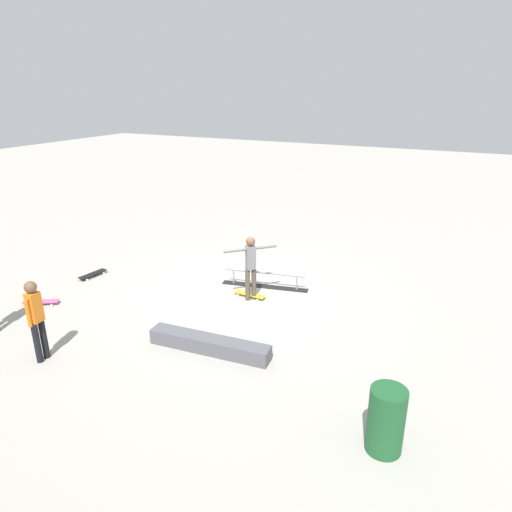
# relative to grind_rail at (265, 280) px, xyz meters

# --- Properties ---
(ground_plane) EXTENTS (60.00, 60.00, 0.00)m
(ground_plane) POSITION_rel_grind_rail_xyz_m (0.36, 0.76, -0.17)
(ground_plane) COLOR #ADA89E
(grind_rail) EXTENTS (2.22, 0.69, 0.40)m
(grind_rail) POSITION_rel_grind_rail_xyz_m (0.00, 0.00, 0.00)
(grind_rail) COLOR black
(grind_rail) RESTS_ON ground_plane
(skate_ledge) EXTENTS (2.46, 0.57, 0.30)m
(skate_ledge) POSITION_rel_grind_rail_xyz_m (-0.33, 3.20, -0.03)
(skate_ledge) COLOR #595960
(skate_ledge) RESTS_ON ground_plane
(skater_main) EXTENTS (0.94, 0.95, 1.57)m
(skater_main) POSITION_rel_grind_rail_xyz_m (-0.01, 0.81, 0.74)
(skater_main) COLOR brown
(skater_main) RESTS_ON ground_plane
(skateboard_main) EXTENTS (0.81, 0.29, 0.09)m
(skateboard_main) POSITION_rel_grind_rail_xyz_m (0.07, 0.71, -0.10)
(skateboard_main) COLOR yellow
(skateboard_main) RESTS_ON ground_plane
(bystander_orange_shirt) EXTENTS (0.22, 0.36, 1.59)m
(bystander_orange_shirt) POSITION_rel_grind_rail_xyz_m (2.31, 4.81, 0.72)
(bystander_orange_shirt) COLOR black
(bystander_orange_shirt) RESTS_ON ground_plane
(loose_skateboard_pink) EXTENTS (0.79, 0.58, 0.09)m
(loose_skateboard_pink) POSITION_rel_grind_rail_xyz_m (4.26, 3.23, -0.10)
(loose_skateboard_pink) COLOR #E05993
(loose_skateboard_pink) RESTS_ON ground_plane
(loose_skateboard_black) EXTENTS (0.33, 0.82, 0.09)m
(loose_skateboard_black) POSITION_rel_grind_rail_xyz_m (4.41, 1.44, -0.10)
(loose_skateboard_black) COLOR black
(loose_skateboard_black) RESTS_ON ground_plane
(trash_bin) EXTENTS (0.51, 0.51, 0.99)m
(trash_bin) POSITION_rel_grind_rail_xyz_m (-3.86, 4.29, 0.32)
(trash_bin) COLOR #1E592D
(trash_bin) RESTS_ON ground_plane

